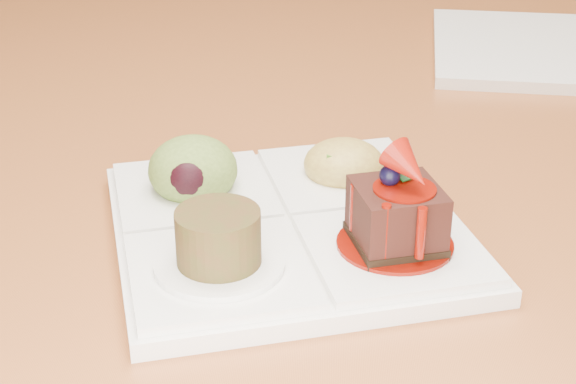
{
  "coord_description": "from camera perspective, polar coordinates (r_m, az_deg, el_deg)",
  "views": [
    {
      "loc": [
        -0.06,
        -1.18,
        1.05
      ],
      "look_at": [
        -0.08,
        -0.66,
        0.79
      ],
      "focal_mm": 55.0,
      "sensor_mm": 36.0,
      "label": 1
    }
  ],
  "objects": [
    {
      "name": "dining_table",
      "position": [
        1.24,
        4.94,
        9.42
      ],
      "size": [
        1.0,
        1.8,
        0.75
      ],
      "color": "#9C5628",
      "rests_on": "ground"
    },
    {
      "name": "second_plate",
      "position": [
        1.02,
        16.83,
        8.8
      ],
      "size": [
        0.28,
        0.28,
        0.01
      ],
      "primitive_type": "cube",
      "rotation": [
        0.0,
        0.0,
        -0.1
      ],
      "color": "white",
      "rests_on": "dining_table"
    },
    {
      "name": "sampler_plate",
      "position": [
        0.6,
        -0.23,
        -1.31
      ],
      "size": [
        0.28,
        0.28,
        0.09
      ],
      "rotation": [
        0.0,
        0.0,
        0.27
      ],
      "color": "white",
      "rests_on": "dining_table"
    }
  ]
}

